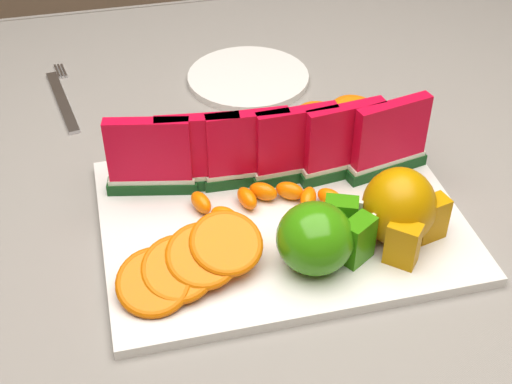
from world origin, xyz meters
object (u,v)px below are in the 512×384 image
at_px(apple_cluster, 321,237).
at_px(side_plate, 248,78).
at_px(platter, 281,219).
at_px(pear_cluster, 401,210).
at_px(fork, 62,98).

height_order(apple_cluster, side_plate, apple_cluster).
relative_size(apple_cluster, side_plate, 0.58).
bearing_deg(apple_cluster, side_plate, 87.77).
relative_size(platter, apple_cluster, 3.59).
bearing_deg(platter, pear_cluster, -29.20).
bearing_deg(fork, apple_cluster, -57.98).
height_order(platter, fork, platter).
distance_m(platter, apple_cluster, 0.09).
relative_size(platter, fork, 2.05).
relative_size(pear_cluster, side_plate, 0.58).
relative_size(platter, side_plate, 2.09).
xyz_separation_m(side_plate, fork, (-0.27, 0.01, -0.00)).
xyz_separation_m(pear_cluster, side_plate, (-0.08, 0.38, -0.05)).
height_order(pear_cluster, side_plate, pear_cluster).
height_order(side_plate, fork, side_plate).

